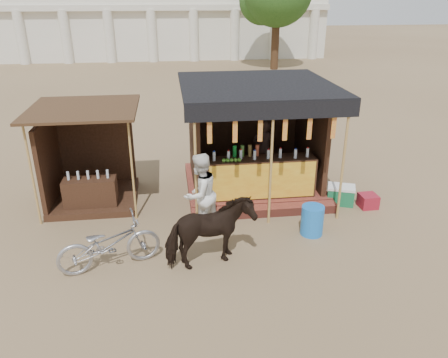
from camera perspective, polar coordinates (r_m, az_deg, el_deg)
name	(u,v)px	position (r m, az deg, el deg)	size (l,w,h in m)	color
ground	(235,265)	(8.42, 1.43, -11.22)	(120.00, 120.00, 0.00)	#846B4C
main_stall	(255,152)	(11.08, 4.04, 3.48)	(3.60, 3.61, 2.78)	brown
secondary_stall	(85,168)	(11.02, -17.72, 1.32)	(2.40, 2.40, 2.38)	#3D2216
cow	(210,233)	(8.07, -1.88, -7.12)	(0.74, 1.62, 1.37)	black
motorbike	(109,244)	(8.39, -14.79, -8.19)	(0.66, 1.90, 1.00)	#9B9CA3
bystander	(200,194)	(9.12, -3.14, -1.97)	(0.86, 0.67, 1.77)	white
blue_barrel	(312,220)	(9.44, 11.44, -5.31)	(0.48, 0.48, 0.65)	blue
red_crate	(368,201)	(11.00, 18.29, -2.73)	(0.41, 0.40, 0.32)	maroon
cooler	(341,195)	(10.97, 15.00, -1.98)	(0.76, 0.64, 0.46)	#17683E
background_building	(151,2)	(36.81, -9.48, 21.83)	(26.00, 7.45, 8.18)	silver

